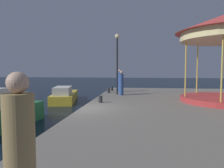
{
  "coord_description": "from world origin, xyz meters",
  "views": [
    {
      "loc": [
        2.85,
        -10.09,
        2.72
      ],
      "look_at": [
        0.85,
        5.85,
        1.61
      ],
      "focal_mm": 33.34,
      "sensor_mm": 36.0,
      "label": 1
    }
  ],
  "objects": [
    {
      "name": "bollard_center",
      "position": [
        0.43,
        6.85,
        1.0
      ],
      "size": [
        0.24,
        0.24,
        0.4
      ],
      "primitive_type": "cylinder",
      "color": "#2D2D33",
      "rests_on": "quay_dock"
    },
    {
      "name": "bollard_north",
      "position": [
        0.49,
        8.58,
        1.0
      ],
      "size": [
        0.24,
        0.24,
        0.4
      ],
      "primitive_type": "cylinder",
      "color": "#2D2D33",
      "rests_on": "quay_dock"
    },
    {
      "name": "ground_plane",
      "position": [
        0.0,
        0.0,
        0.0
      ],
      "size": [
        120.0,
        120.0,
        0.0
      ],
      "primitive_type": "plane",
      "color": "black"
    },
    {
      "name": "person_mid_promenade",
      "position": [
        1.55,
        -7.97,
        1.69
      ],
      "size": [
        0.34,
        0.34,
        1.9
      ],
      "color": "#937A4C",
      "rests_on": "quay_dock"
    },
    {
      "name": "person_far_corner",
      "position": [
        1.6,
        5.5,
        1.66
      ],
      "size": [
        0.34,
        0.34,
        1.84
      ],
      "color": "#2D4C8C",
      "rests_on": "quay_dock"
    },
    {
      "name": "person_by_the_water",
      "position": [
        1.25,
        7.91,
        1.71
      ],
      "size": [
        0.34,
        0.34,
        1.94
      ],
      "color": "#2D4C8C",
      "rests_on": "quay_dock"
    },
    {
      "name": "motorboat_yellow",
      "position": [
        -3.37,
        6.9,
        0.5
      ],
      "size": [
        2.89,
        5.8,
        1.34
      ],
      "color": "gold",
      "rests_on": "ground"
    },
    {
      "name": "lamp_post_mid_promenade",
      "position": [
        1.24,
        5.94,
        3.94
      ],
      "size": [
        0.36,
        0.36,
        4.65
      ],
      "color": "black",
      "rests_on": "quay_dock"
    },
    {
      "name": "bollard_south",
      "position": [
        0.67,
        1.78,
        1.0
      ],
      "size": [
        0.24,
        0.24,
        0.4
      ],
      "primitive_type": "cylinder",
      "color": "#2D2D33",
      "rests_on": "quay_dock"
    }
  ]
}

